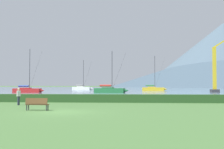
{
  "coord_description": "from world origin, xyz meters",
  "views": [
    {
      "loc": [
        5.04,
        -18.92,
        1.94
      ],
      "look_at": [
        -0.2,
        50.46,
        4.67
      ],
      "focal_mm": 43.04,
      "sensor_mm": 36.0,
      "label": 1
    }
  ],
  "objects_px": {
    "sailboat_slip_6": "(28,90)",
    "park_bench_near_path": "(37,103)",
    "dock_crane": "(216,71)",
    "sailboat_slip_2": "(82,88)",
    "person_seated_viewer": "(19,95)",
    "sailboat_slip_3": "(153,89)",
    "sailboat_slip_1": "(110,90)"
  },
  "relations": [
    {
      "from": "sailboat_slip_2",
      "to": "person_seated_viewer",
      "type": "xyz_separation_m",
      "value": [
        9.19,
        -81.69,
        0.24
      ]
    },
    {
      "from": "person_seated_viewer",
      "to": "sailboat_slip_3",
      "type": "bearing_deg",
      "value": 76.49
    },
    {
      "from": "sailboat_slip_6",
      "to": "dock_crane",
      "type": "xyz_separation_m",
      "value": [
        48.29,
        5.97,
        4.88
      ]
    },
    {
      "from": "park_bench_near_path",
      "to": "dock_crane",
      "type": "distance_m",
      "value": 59.78
    },
    {
      "from": "sailboat_slip_1",
      "to": "sailboat_slip_6",
      "type": "distance_m",
      "value": 20.91
    },
    {
      "from": "sailboat_slip_3",
      "to": "park_bench_near_path",
      "type": "relative_size",
      "value": 6.65
    },
    {
      "from": "sailboat_slip_3",
      "to": "dock_crane",
      "type": "height_order",
      "value": "dock_crane"
    },
    {
      "from": "sailboat_slip_3",
      "to": "sailboat_slip_6",
      "type": "bearing_deg",
      "value": -142.25
    },
    {
      "from": "sailboat_slip_3",
      "to": "park_bench_near_path",
      "type": "xyz_separation_m",
      "value": [
        -14.25,
        -70.0,
        -0.17
      ]
    },
    {
      "from": "dock_crane",
      "to": "sailboat_slip_2",
      "type": "bearing_deg",
      "value": 140.31
    },
    {
      "from": "sailboat_slip_3",
      "to": "person_seated_viewer",
      "type": "xyz_separation_m",
      "value": [
        -17.94,
        -64.86,
        0.27
      ]
    },
    {
      "from": "sailboat_slip_2",
      "to": "dock_crane",
      "type": "xyz_separation_m",
      "value": [
        42.04,
        -34.89,
        4.8
      ]
    },
    {
      "from": "sailboat_slip_1",
      "to": "sailboat_slip_2",
      "type": "height_order",
      "value": "sailboat_slip_2"
    },
    {
      "from": "sailboat_slip_3",
      "to": "dock_crane",
      "type": "relative_size",
      "value": 0.69
    },
    {
      "from": "sailboat_slip_3",
      "to": "person_seated_viewer",
      "type": "bearing_deg",
      "value": -103.47
    },
    {
      "from": "sailboat_slip_1",
      "to": "sailboat_slip_3",
      "type": "bearing_deg",
      "value": 71.27
    },
    {
      "from": "sailboat_slip_1",
      "to": "sailboat_slip_3",
      "type": "xyz_separation_m",
      "value": [
        12.47,
        24.24,
        -0.0
      ]
    },
    {
      "from": "sailboat_slip_1",
      "to": "dock_crane",
      "type": "height_order",
      "value": "dock_crane"
    },
    {
      "from": "sailboat_slip_3",
      "to": "sailboat_slip_2",
      "type": "bearing_deg",
      "value": 150.18
    },
    {
      "from": "person_seated_viewer",
      "to": "dock_crane",
      "type": "relative_size",
      "value": 0.1
    },
    {
      "from": "sailboat_slip_3",
      "to": "sailboat_slip_6",
      "type": "relative_size",
      "value": 1.05
    },
    {
      "from": "park_bench_near_path",
      "to": "sailboat_slip_6",
      "type": "bearing_deg",
      "value": 115.85
    },
    {
      "from": "sailboat_slip_1",
      "to": "person_seated_viewer",
      "type": "relative_size",
      "value": 6.25
    },
    {
      "from": "dock_crane",
      "to": "sailboat_slip_1",
      "type": "bearing_deg",
      "value": -167.27
    },
    {
      "from": "sailboat_slip_6",
      "to": "park_bench_near_path",
      "type": "height_order",
      "value": "sailboat_slip_6"
    },
    {
      "from": "sailboat_slip_2",
      "to": "sailboat_slip_1",
      "type": "bearing_deg",
      "value": -58.73
    },
    {
      "from": "sailboat_slip_1",
      "to": "dock_crane",
      "type": "relative_size",
      "value": 0.61
    },
    {
      "from": "sailboat_slip_6",
      "to": "dock_crane",
      "type": "distance_m",
      "value": 48.9
    },
    {
      "from": "person_seated_viewer",
      "to": "sailboat_slip_6",
      "type": "bearing_deg",
      "value": 112.67
    },
    {
      "from": "sailboat_slip_1",
      "to": "person_seated_viewer",
      "type": "height_order",
      "value": "sailboat_slip_1"
    },
    {
      "from": "sailboat_slip_3",
      "to": "park_bench_near_path",
      "type": "distance_m",
      "value": 71.44
    },
    {
      "from": "sailboat_slip_3",
      "to": "sailboat_slip_6",
      "type": "height_order",
      "value": "sailboat_slip_3"
    }
  ]
}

